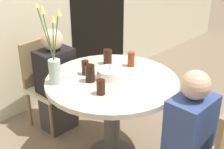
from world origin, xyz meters
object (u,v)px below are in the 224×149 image
drink_glass_3 (108,57)px  person_boy (188,142)px  side_plate (69,73)px  drink_glass_1 (101,87)px  drink_glass_4 (131,59)px  person_guest (56,85)px  drink_glass_0 (90,73)px  flower_vase (53,58)px  drink_glass_2 (85,68)px  chair_far_back (46,79)px  birthday_cake (109,74)px

drink_glass_3 → person_boy: size_ratio=0.13×
side_plate → drink_glass_1: (-0.05, -0.44, 0.05)m
drink_glass_4 → person_guest: 0.82m
drink_glass_0 → person_guest: bearing=81.3°
drink_glass_3 → person_guest: person_guest is taller
drink_glass_1 → drink_glass_4: (0.54, 0.18, 0.01)m
flower_vase → drink_glass_4: (0.67, -0.20, -0.15)m
drink_glass_3 → drink_glass_4: drink_glass_3 is taller
side_plate → drink_glass_3: 0.39m
drink_glass_3 → drink_glass_4: 0.21m
drink_glass_2 → person_guest: bearing=86.0°
drink_glass_0 → drink_glass_4: size_ratio=1.07×
side_plate → person_guest: 0.50m
chair_far_back → drink_glass_0: (-0.08, -0.77, 0.35)m
birthday_cake → person_boy: person_boy is taller
person_guest → person_boy: same height
side_plate → drink_glass_4: size_ratio=1.29×
drink_glass_0 → drink_glass_1: (-0.09, -0.21, -0.01)m
birthday_cake → drink_glass_3: 0.30m
chair_far_back → person_boy: bearing=-90.0°
drink_glass_3 → person_guest: bearing=118.5°
birthday_cake → person_boy: 0.80m
chair_far_back → side_plate: (-0.12, -0.54, 0.28)m
side_plate → drink_glass_2: drink_glass_2 is taller
drink_glass_0 → drink_glass_4: 0.46m
drink_glass_1 → person_guest: size_ratio=0.11×
drink_glass_4 → person_guest: size_ratio=0.12×
flower_vase → drink_glass_2: size_ratio=5.24×
flower_vase → drink_glass_2: 0.31m
birthday_cake → flower_vase: size_ratio=0.32×
chair_far_back → drink_glass_1: size_ratio=7.96×
birthday_cake → person_guest: person_guest is taller
flower_vase → person_guest: bearing=55.0°
drink_glass_1 → drink_glass_4: bearing=18.4°
drink_glass_1 → person_boy: bearing=-63.7°
side_plate → person_boy: bearing=-76.9°
flower_vase → drink_glass_1: (0.13, -0.38, -0.15)m
chair_far_back → drink_glass_3: bearing=-71.5°
drink_glass_0 → drink_glass_3: 0.38m
drink_glass_2 → drink_glass_4: bearing=-21.7°
flower_vase → person_guest: flower_vase is taller
drink_glass_1 → drink_glass_3: 0.56m
chair_far_back → drink_glass_4: bearing=-69.6°
chair_far_back → person_guest: (0.01, -0.16, -0.01)m
drink_glass_4 → chair_far_back: bearing=114.9°
drink_glass_2 → drink_glass_3: (0.29, 0.02, 0.01)m
birthday_cake → flower_vase: flower_vase is taller
chair_far_back → drink_glass_3: drink_glass_3 is taller
person_boy → drink_glass_4: bearing=72.1°
person_guest → person_boy: size_ratio=1.00×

